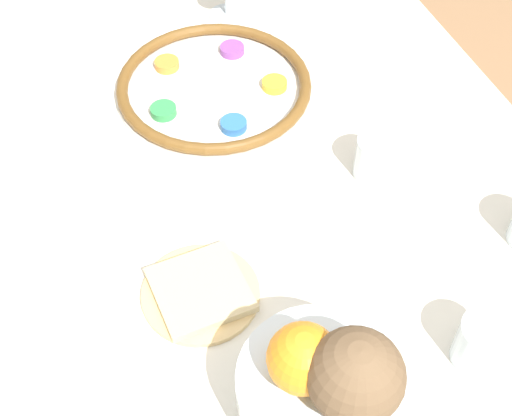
% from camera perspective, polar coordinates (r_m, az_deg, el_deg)
% --- Properties ---
extents(dining_table, '(1.47, 1.04, 0.76)m').
position_cam_1_polar(dining_table, '(1.34, -0.45, -12.88)').
color(dining_table, silver).
rests_on(dining_table, ground_plane).
extents(seder_plate, '(0.33, 0.33, 0.03)m').
position_cam_1_polar(seder_plate, '(1.23, -3.36, 9.68)').
color(seder_plate, silver).
rests_on(seder_plate, dining_table).
extents(fruit_stand, '(0.19, 0.19, 0.10)m').
position_cam_1_polar(fruit_stand, '(0.82, 5.14, -14.22)').
color(fruit_stand, silver).
rests_on(fruit_stand, dining_table).
extents(orange_fruit, '(0.08, 0.08, 0.08)m').
position_cam_1_polar(orange_fruit, '(0.76, 3.79, -11.93)').
color(orange_fruit, orange).
rests_on(orange_fruit, fruit_stand).
extents(coconut, '(0.10, 0.10, 0.10)m').
position_cam_1_polar(coconut, '(0.74, 7.98, -13.18)').
color(coconut, brown).
rests_on(coconut, fruit_stand).
extents(bread_plate, '(0.16, 0.16, 0.02)m').
position_cam_1_polar(bread_plate, '(0.96, -4.46, -6.69)').
color(bread_plate, tan).
rests_on(bread_plate, dining_table).
extents(napkin_roll, '(0.20, 0.12, 0.05)m').
position_cam_1_polar(napkin_roll, '(1.01, -18.35, -5.01)').
color(napkin_roll, white).
rests_on(napkin_roll, dining_table).
extents(cup_near, '(0.07, 0.07, 0.07)m').
position_cam_1_polar(cup_near, '(0.93, 17.71, -10.27)').
color(cup_near, silver).
rests_on(cup_near, dining_table).
extents(cup_mid, '(0.07, 0.07, 0.07)m').
position_cam_1_polar(cup_mid, '(1.10, 9.68, 4.02)').
color(cup_mid, silver).
rests_on(cup_mid, dining_table).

